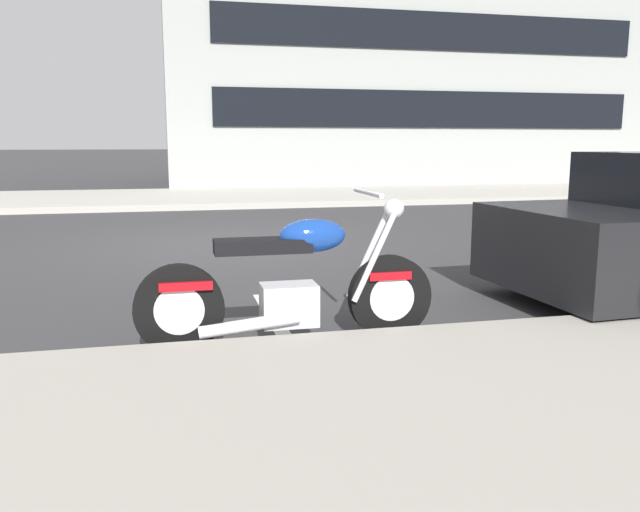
% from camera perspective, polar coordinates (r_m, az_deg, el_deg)
% --- Properties ---
extents(ground_plane, '(260.00, 260.00, 0.00)m').
position_cam_1_polar(ground_plane, '(9.42, -8.04, 1.01)').
color(ground_plane, '#333335').
extents(sidewalk_far_curb, '(120.00, 5.00, 0.14)m').
position_cam_1_polar(sidewalk_far_curb, '(21.08, 24.42, 5.32)').
color(sidewalk_far_curb, '#ADA89E').
rests_on(sidewalk_far_curb, ground).
extents(parking_stall_stripe, '(0.12, 2.20, 0.01)m').
position_cam_1_polar(parking_stall_stripe, '(5.23, -3.69, -6.10)').
color(parking_stall_stripe, silver).
rests_on(parking_stall_stripe, ground).
extents(parked_motorcycle, '(2.16, 0.62, 1.11)m').
position_cam_1_polar(parked_motorcycle, '(4.66, -2.51, -2.74)').
color(parked_motorcycle, black).
rests_on(parked_motorcycle, ground).
extents(townhouse_corner_block, '(15.85, 8.84, 11.08)m').
position_cam_1_polar(townhouse_corner_block, '(25.02, 5.92, 19.32)').
color(townhouse_corner_block, '#939993').
rests_on(townhouse_corner_block, ground).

